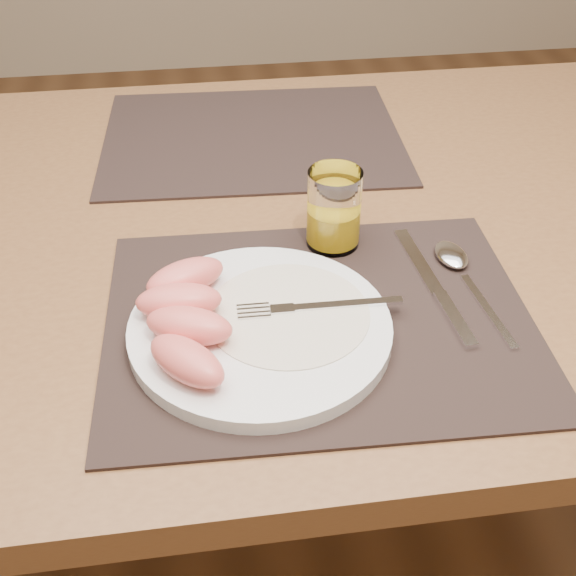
% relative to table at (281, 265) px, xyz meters
% --- Properties ---
extents(ground, '(5.00, 5.00, 0.00)m').
position_rel_table_xyz_m(ground, '(0.00, 0.00, -0.67)').
color(ground, brown).
rests_on(ground, ground).
extents(table, '(1.40, 0.90, 0.75)m').
position_rel_table_xyz_m(table, '(0.00, 0.00, 0.00)').
color(table, brown).
rests_on(table, ground).
extents(placemat_near, '(0.46, 0.37, 0.00)m').
position_rel_table_xyz_m(placemat_near, '(0.01, -0.22, 0.09)').
color(placemat_near, black).
rests_on(placemat_near, table).
extents(placemat_far, '(0.47, 0.37, 0.00)m').
position_rel_table_xyz_m(placemat_far, '(-0.01, 0.22, 0.09)').
color(placemat_far, black).
rests_on(placemat_far, table).
extents(plate, '(0.27, 0.27, 0.02)m').
position_rel_table_xyz_m(plate, '(-0.05, -0.24, 0.10)').
color(plate, white).
rests_on(plate, placemat_near).
extents(plate_dressing, '(0.17, 0.17, 0.00)m').
position_rel_table_xyz_m(plate_dressing, '(-0.02, -0.23, 0.10)').
color(plate_dressing, white).
rests_on(plate_dressing, plate).
extents(fork, '(0.17, 0.02, 0.00)m').
position_rel_table_xyz_m(fork, '(-0.00, -0.22, 0.11)').
color(fork, silver).
rests_on(fork, plate).
extents(knife, '(0.03, 0.22, 0.01)m').
position_rel_table_xyz_m(knife, '(0.15, -0.20, 0.09)').
color(knife, silver).
rests_on(knife, placemat_near).
extents(spoon, '(0.04, 0.19, 0.01)m').
position_rel_table_xyz_m(spoon, '(0.19, -0.15, 0.09)').
color(spoon, silver).
rests_on(spoon, placemat_near).
extents(juice_glass, '(0.06, 0.06, 0.10)m').
position_rel_table_xyz_m(juice_glass, '(0.05, -0.08, 0.13)').
color(juice_glass, white).
rests_on(juice_glass, placemat_near).
extents(grapefruit_wedges, '(0.10, 0.21, 0.04)m').
position_rel_table_xyz_m(grapefruit_wedges, '(-0.13, -0.23, 0.12)').
color(grapefruit_wedges, '#E76C5E').
rests_on(grapefruit_wedges, plate).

